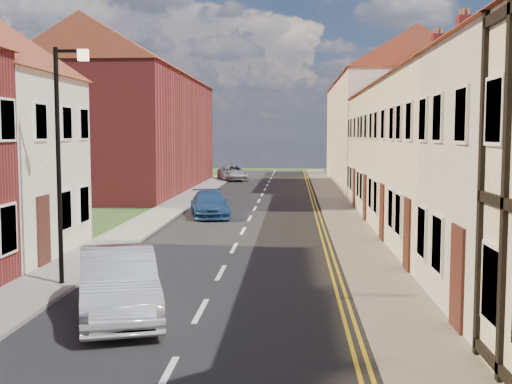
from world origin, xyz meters
TOP-DOWN VIEW (x-y plane):
  - road at (0.00, 30.00)m, footprint 7.00×90.00m
  - pavement_left at (-4.40, 30.00)m, footprint 1.80×90.00m
  - pavement_right at (4.40, 30.00)m, footprint 1.80×90.00m
  - cottage_r_pink at (9.30, 28.90)m, footprint 8.30×6.00m
  - cottage_r_white_far at (9.30, 34.30)m, footprint 8.30×5.20m
  - cottage_r_cream_far at (9.30, 39.70)m, footprint 8.30×6.00m
  - block_right_far at (9.30, 55.00)m, footprint 8.30×24.20m
  - block_left_far at (-9.30, 50.00)m, footprint 8.30×24.20m
  - lamppost at (-3.81, 20.00)m, footprint 0.88×0.15m
  - car_mid at (-1.71, 17.44)m, footprint 2.87×4.76m
  - car_far at (-1.96, 34.51)m, footprint 2.56×4.52m
  - car_distant at (-3.20, 59.22)m, footprint 3.30×5.15m

SIDE VIEW (x-z plane):
  - road at x=0.00m, z-range 0.00..0.02m
  - pavement_left at x=-4.40m, z-range 0.00..0.12m
  - pavement_right at x=4.40m, z-range 0.00..0.12m
  - car_far at x=-1.96m, z-range 0.00..1.23m
  - car_distant at x=-3.20m, z-range 0.00..1.32m
  - car_mid at x=-1.71m, z-range 0.00..1.48m
  - lamppost at x=-3.81m, z-range 0.54..6.54m
  - cottage_r_pink at x=9.30m, z-range -0.03..8.97m
  - cottage_r_cream_far at x=9.30m, z-range -0.03..8.97m
  - cottage_r_white_far at x=9.30m, z-range -0.02..8.98m
  - block_right_far at x=9.30m, z-range 0.04..10.54m
  - block_left_far at x=-9.30m, z-range 0.04..10.54m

